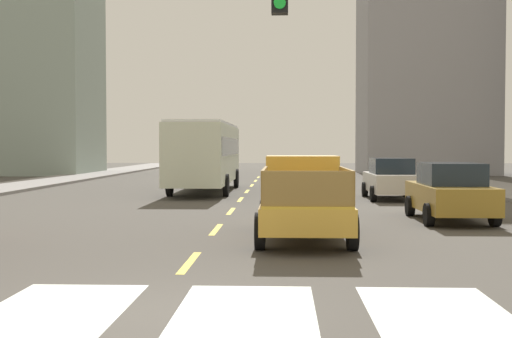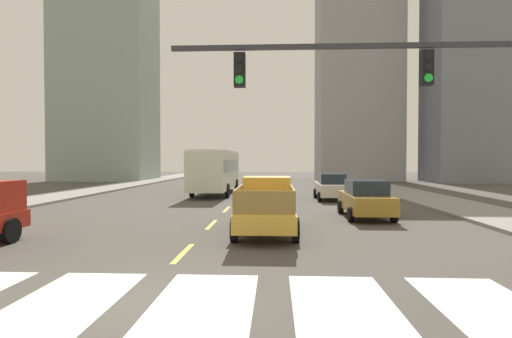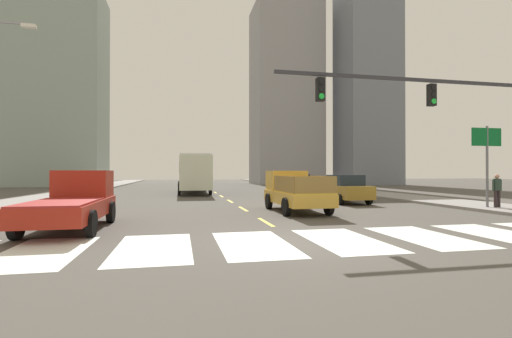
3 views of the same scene
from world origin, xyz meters
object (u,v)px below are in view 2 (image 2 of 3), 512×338
Objects in this scene: sedan_near_left at (365,199)px; traffic_signal_gantry at (481,91)px; pickup_stakebed at (266,206)px; city_bus at (216,169)px; sedan_near_right at (331,187)px.

traffic_signal_gantry reaches higher than sedan_near_left.
pickup_stakebed is 0.46× the size of traffic_signal_gantry.
pickup_stakebed is 0.48× the size of city_bus.
sedan_near_right is (-0.42, 8.15, 0.00)m from sedan_near_left.
traffic_signal_gantry reaches higher than sedan_near_right.
pickup_stakebed is 16.53m from city_bus.
pickup_stakebed is at bearing -72.88° from city_bus.
sedan_near_right is (8.25, -4.12, -1.09)m from city_bus.
sedan_near_right is 17.05m from traffic_signal_gantry.
sedan_near_left is 8.16m from sedan_near_right.
sedan_near_right is at bearing 94.35° from traffic_signal_gantry.
city_bus is 2.45× the size of sedan_near_right.
city_bus is 9.29m from sedan_near_right.
city_bus reaches higher than pickup_stakebed.
city_bus reaches higher than sedan_near_right.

